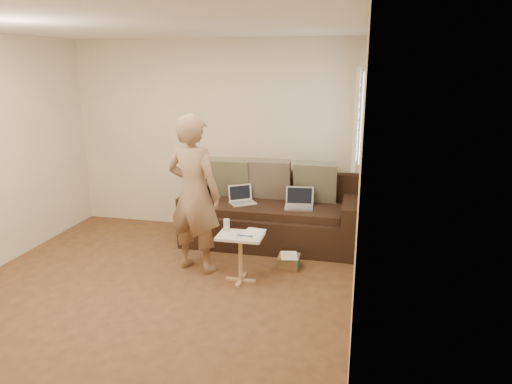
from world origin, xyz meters
TOP-DOWN VIEW (x-y plane):
  - floor at (0.00, 0.00)m, footprint 4.50×4.50m
  - ceiling at (0.00, 0.00)m, footprint 4.50×4.50m
  - wall_back at (0.00, 2.25)m, footprint 4.00×0.00m
  - wall_right at (2.00, 0.00)m, footprint 0.00×4.50m
  - window_blinds at (1.95, 1.50)m, footprint 0.12×0.88m
  - sofa at (0.90, 1.77)m, footprint 2.20×0.95m
  - pillow_left at (0.30, 2.00)m, footprint 0.55×0.29m
  - pillow_mid at (0.85, 2.02)m, footprint 0.55×0.27m
  - pillow_right at (1.45, 1.99)m, footprint 0.55×0.28m
  - laptop_silver at (1.28, 1.68)m, footprint 0.37×0.29m
  - laptop_white at (0.55, 1.73)m, footprint 0.39×0.37m
  - person at (0.25, 0.78)m, footprint 0.74×0.59m
  - side_table at (0.81, 0.60)m, footprint 0.48×0.34m
  - drinking_glass at (0.63, 0.71)m, footprint 0.07×0.07m
  - scissors at (0.87, 0.56)m, footprint 0.18×0.10m
  - paper_on_table at (0.93, 0.68)m, footprint 0.25×0.33m
  - striped_box at (1.27, 1.04)m, footprint 0.24×0.24m

SIDE VIEW (x-z plane):
  - floor at x=0.00m, z-range 0.00..0.00m
  - striped_box at x=1.27m, z-range 0.00..0.15m
  - side_table at x=0.81m, z-range 0.00..0.53m
  - sofa at x=0.90m, z-range 0.00..0.85m
  - laptop_silver at x=1.28m, z-range 0.40..0.64m
  - laptop_white at x=0.55m, z-range 0.41..0.63m
  - paper_on_table at x=0.93m, z-range 0.53..0.53m
  - scissors at x=0.87m, z-range 0.53..0.54m
  - drinking_glass at x=0.63m, z-range 0.53..0.65m
  - pillow_left at x=0.30m, z-range 0.51..1.07m
  - pillow_mid at x=0.85m, z-range 0.51..1.07m
  - pillow_right at x=1.45m, z-range 0.51..1.07m
  - person at x=0.25m, z-range 0.00..1.78m
  - wall_back at x=0.00m, z-range -0.70..3.30m
  - wall_right at x=2.00m, z-range -0.95..3.55m
  - window_blinds at x=1.95m, z-range 1.16..2.24m
  - ceiling at x=0.00m, z-range 2.60..2.60m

